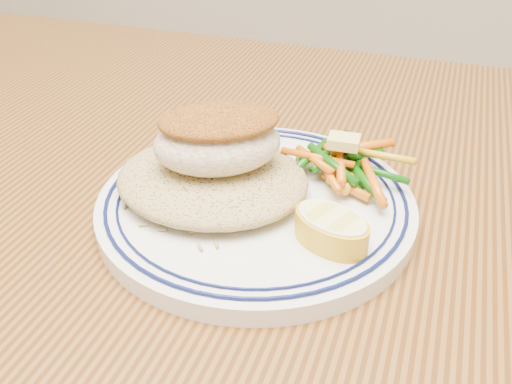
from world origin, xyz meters
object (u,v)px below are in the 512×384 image
at_px(vegetable_pile, 345,162).
at_px(rice_pilaf, 212,175).
at_px(plate, 256,203).
at_px(lemon_wedge, 331,228).
at_px(fish_fillet, 218,138).
at_px(dining_table, 212,321).

bearing_deg(vegetable_pile, rice_pilaf, -148.61).
xyz_separation_m(plate, lemon_wedge, (0.07, -0.04, 0.02)).
distance_m(rice_pilaf, fish_fillet, 0.03).
xyz_separation_m(fish_fillet, lemon_wedge, (0.10, -0.04, -0.04)).
xyz_separation_m(dining_table, rice_pilaf, (-0.01, 0.03, 0.13)).
distance_m(rice_pilaf, lemon_wedge, 0.11).
bearing_deg(fish_fillet, lemon_wedge, -20.52).
distance_m(vegetable_pile, lemon_wedge, 0.09).
distance_m(dining_table, rice_pilaf, 0.13).
height_order(fish_fillet, vegetable_pile, fish_fillet).
bearing_deg(lemon_wedge, rice_pilaf, 161.59).
bearing_deg(lemon_wedge, dining_table, 178.31).
xyz_separation_m(vegetable_pile, lemon_wedge, (0.01, -0.09, -0.00)).
xyz_separation_m(dining_table, fish_fillet, (-0.00, 0.03, 0.16)).
xyz_separation_m(rice_pilaf, vegetable_pile, (0.09, 0.06, -0.00)).
xyz_separation_m(dining_table, vegetable_pile, (0.09, 0.09, 0.13)).
bearing_deg(lemon_wedge, vegetable_pile, 95.94).
bearing_deg(dining_table, rice_pilaf, 103.22).
distance_m(plate, rice_pilaf, 0.04).
bearing_deg(rice_pilaf, vegetable_pile, 31.39).
relative_size(dining_table, rice_pilaf, 9.73).
xyz_separation_m(rice_pilaf, fish_fillet, (0.01, 0.00, 0.03)).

